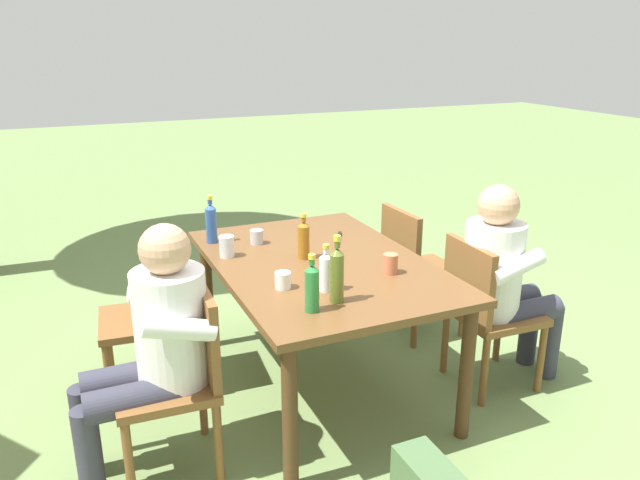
{
  "coord_description": "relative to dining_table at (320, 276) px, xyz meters",
  "views": [
    {
      "loc": [
        -2.83,
        1.25,
        1.92
      ],
      "look_at": [
        0.0,
        0.0,
        0.88
      ],
      "focal_mm": 34.41,
      "sensor_mm": 36.0,
      "label": 1
    }
  ],
  "objects": [
    {
      "name": "cup_terracotta",
      "position": [
        -0.31,
        -0.26,
        0.14
      ],
      "size": [
        0.07,
        0.07,
        0.1
      ],
      "primitive_type": "cylinder",
      "color": "#BC6B47",
      "rests_on": "dining_table"
    },
    {
      "name": "bottle_blue",
      "position": [
        0.54,
        0.45,
        0.21
      ],
      "size": [
        0.06,
        0.06,
        0.28
      ],
      "color": "#2D56A3",
      "rests_on": "dining_table"
    },
    {
      "name": "bottle_clear",
      "position": [
        -0.38,
        0.14,
        0.19
      ],
      "size": [
        0.06,
        0.06,
        0.23
      ],
      "color": "white",
      "rests_on": "dining_table"
    },
    {
      "name": "cup_white",
      "position": [
        -0.27,
        0.31,
        0.13
      ],
      "size": [
        0.08,
        0.08,
        0.08
      ],
      "primitive_type": "cylinder",
      "color": "white",
      "rests_on": "dining_table"
    },
    {
      "name": "cup_glass",
      "position": [
        0.27,
        0.44,
        0.14
      ],
      "size": [
        0.08,
        0.08,
        0.12
      ],
      "primitive_type": "cylinder",
      "color": "silver",
      "rests_on": "dining_table"
    },
    {
      "name": "person_in_white_shirt",
      "position": [
        -0.36,
        0.95,
        -0.02
      ],
      "size": [
        0.47,
        0.62,
        1.18
      ],
      "color": "white",
      "rests_on": "ground_plane"
    },
    {
      "name": "person_in_plaid_shirt",
      "position": [
        -0.36,
        -0.95,
        -0.02
      ],
      "size": [
        0.47,
        0.62,
        1.18
      ],
      "color": "white",
      "rests_on": "ground_plane"
    },
    {
      "name": "cup_steel",
      "position": [
        0.42,
        0.22,
        0.13
      ],
      "size": [
        0.08,
        0.08,
        0.08
      ],
      "primitive_type": "cylinder",
      "color": "#B2B7BC",
      "rests_on": "dining_table"
    },
    {
      "name": "table_knife",
      "position": [
        0.31,
        -0.26,
        0.09
      ],
      "size": [
        0.22,
        0.13,
        0.01
      ],
      "color": "silver",
      "rests_on": "dining_table"
    },
    {
      "name": "chair_far_left",
      "position": [
        -0.37,
        0.84,
        -0.19
      ],
      "size": [
        0.46,
        0.46,
        0.87
      ],
      "color": "brown",
      "rests_on": "ground_plane"
    },
    {
      "name": "chair_near_left",
      "position": [
        -0.36,
        -0.84,
        -0.19
      ],
      "size": [
        0.46,
        0.46,
        0.87
      ],
      "color": "brown",
      "rests_on": "ground_plane"
    },
    {
      "name": "bottle_amber",
      "position": [
        0.08,
        0.06,
        0.19
      ],
      "size": [
        0.06,
        0.06,
        0.25
      ],
      "color": "#996019",
      "rests_on": "dining_table"
    },
    {
      "name": "bottle_olive",
      "position": [
        -0.52,
        0.15,
        0.22
      ],
      "size": [
        0.06,
        0.06,
        0.32
      ],
      "color": "#566623",
      "rests_on": "dining_table"
    },
    {
      "name": "dining_table",
      "position": [
        0.0,
        0.0,
        0.0
      ],
      "size": [
        1.61,
        1.08,
        0.76
      ],
      "color": "brown",
      "rests_on": "ground_plane"
    },
    {
      "name": "chair_near_right",
      "position": [
        0.36,
        -0.84,
        -0.19
      ],
      "size": [
        0.45,
        0.45,
        0.87
      ],
      "color": "brown",
      "rests_on": "ground_plane"
    },
    {
      "name": "chair_far_right",
      "position": [
        0.35,
        0.84,
        -0.19
      ],
      "size": [
        0.48,
        0.48,
        0.87
      ],
      "color": "brown",
      "rests_on": "ground_plane"
    },
    {
      "name": "ground_plane",
      "position": [
        0.0,
        0.0,
        -0.68
      ],
      "size": [
        24.0,
        24.0,
        0.0
      ],
      "primitive_type": "plane",
      "color": "#6B844C"
    },
    {
      "name": "bottle_green",
      "position": [
        -0.56,
        0.29,
        0.2
      ],
      "size": [
        0.06,
        0.06,
        0.27
      ],
      "color": "#287A38",
      "rests_on": "dining_table"
    }
  ]
}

